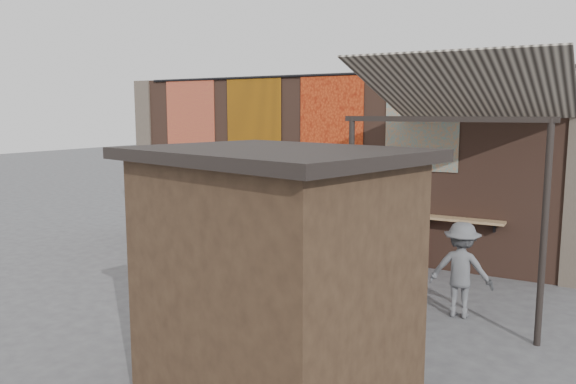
% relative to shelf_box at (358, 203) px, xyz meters
% --- Properties ---
extents(ground, '(70.00, 70.00, 0.00)m').
position_rel_shelf_box_xyz_m(ground, '(-1.03, -2.30, -1.26)').
color(ground, '#474749').
rests_on(ground, ground).
extents(brick_wall, '(10.00, 0.40, 4.00)m').
position_rel_shelf_box_xyz_m(brick_wall, '(-1.03, 0.40, 0.74)').
color(brick_wall, brown).
rests_on(brick_wall, ground).
extents(pier_left, '(0.50, 0.50, 4.00)m').
position_rel_shelf_box_xyz_m(pier_left, '(-6.23, 0.40, 0.74)').
color(pier_left, '#4C4238').
rests_on(pier_left, ground).
extents(eating_counter, '(8.00, 0.32, 0.05)m').
position_rel_shelf_box_xyz_m(eating_counter, '(-1.03, 0.03, -0.16)').
color(eating_counter, '#9E7A51').
rests_on(eating_counter, brick_wall).
extents(shelf_box, '(0.63, 0.32, 0.27)m').
position_rel_shelf_box_xyz_m(shelf_box, '(0.00, 0.00, 0.00)').
color(shelf_box, white).
rests_on(shelf_box, eating_counter).
extents(tapestry_redgold, '(1.50, 0.02, 2.00)m').
position_rel_shelf_box_xyz_m(tapestry_redgold, '(-4.63, 0.18, 1.74)').
color(tapestry_redgold, maroon).
rests_on(tapestry_redgold, brick_wall).
extents(tapestry_sun, '(1.50, 0.02, 2.00)m').
position_rel_shelf_box_xyz_m(tapestry_sun, '(-2.73, 0.18, 1.74)').
color(tapestry_sun, '#C9720B').
rests_on(tapestry_sun, brick_wall).
extents(tapestry_orange, '(1.50, 0.02, 2.00)m').
position_rel_shelf_box_xyz_m(tapestry_orange, '(-0.73, 0.18, 1.74)').
color(tapestry_orange, '#BB4017').
rests_on(tapestry_orange, brick_wall).
extents(tapestry_multi, '(1.50, 0.02, 2.00)m').
position_rel_shelf_box_xyz_m(tapestry_multi, '(1.27, 0.18, 1.74)').
color(tapestry_multi, teal).
rests_on(tapestry_multi, brick_wall).
extents(hang_rail, '(9.50, 0.06, 0.06)m').
position_rel_shelf_box_xyz_m(hang_rail, '(-1.03, 0.17, 2.72)').
color(hang_rail, black).
rests_on(hang_rail, brick_wall).
extents(scooter_stool_0, '(0.38, 0.84, 0.80)m').
position_rel_shelf_box_xyz_m(scooter_stool_0, '(-3.54, -0.29, -0.86)').
color(scooter_stool_0, '#1B6E4E').
rests_on(scooter_stool_0, ground).
extents(scooter_stool_1, '(0.38, 0.85, 0.81)m').
position_rel_shelf_box_xyz_m(scooter_stool_1, '(-2.91, -0.26, -0.86)').
color(scooter_stool_1, navy).
rests_on(scooter_stool_1, ground).
extents(scooter_stool_2, '(0.39, 0.87, 0.82)m').
position_rel_shelf_box_xyz_m(scooter_stool_2, '(-2.32, -0.35, -0.85)').
color(scooter_stool_2, black).
rests_on(scooter_stool_2, ground).
extents(scooter_stool_3, '(0.37, 0.82, 0.78)m').
position_rel_shelf_box_xyz_m(scooter_stool_3, '(-1.69, -0.35, -0.87)').
color(scooter_stool_3, maroon).
rests_on(scooter_stool_3, ground).
extents(scooter_stool_4, '(0.33, 0.74, 0.70)m').
position_rel_shelf_box_xyz_m(scooter_stool_4, '(-1.08, -0.33, -0.91)').
color(scooter_stool_4, maroon).
rests_on(scooter_stool_4, ground).
extents(scooter_stool_5, '(0.39, 0.87, 0.83)m').
position_rel_shelf_box_xyz_m(scooter_stool_5, '(-0.46, -0.27, -0.85)').
color(scooter_stool_5, black).
rests_on(scooter_stool_5, ground).
extents(scooter_stool_6, '(0.33, 0.73, 0.69)m').
position_rel_shelf_box_xyz_m(scooter_stool_6, '(0.19, -0.30, -0.91)').
color(scooter_stool_6, navy).
rests_on(scooter_stool_6, ground).
extents(scooter_stool_7, '(0.38, 0.84, 0.80)m').
position_rel_shelf_box_xyz_m(scooter_stool_7, '(0.88, -0.29, -0.86)').
color(scooter_stool_7, '#B20D2D').
rests_on(scooter_stool_7, ground).
extents(diner_left, '(0.61, 0.41, 1.66)m').
position_rel_shelf_box_xyz_m(diner_left, '(-4.80, -0.51, -0.43)').
color(diner_left, '#9FC7E7').
rests_on(diner_left, ground).
extents(diner_right, '(0.90, 0.76, 1.61)m').
position_rel_shelf_box_xyz_m(diner_right, '(-2.97, -0.30, -0.46)').
color(diner_right, '#2D2327').
rests_on(diner_right, ground).
extents(shopper_navy, '(0.96, 0.91, 1.60)m').
position_rel_shelf_box_xyz_m(shopper_navy, '(1.65, -2.60, -0.46)').
color(shopper_navy, '#1A1531').
rests_on(shopper_navy, ground).
extents(shopper_grey, '(1.00, 0.61, 1.50)m').
position_rel_shelf_box_xyz_m(shopper_grey, '(2.68, -2.28, -0.51)').
color(shopper_grey, '#5B5C60').
rests_on(shopper_grey, ground).
extents(shopper_tan, '(0.93, 0.83, 1.60)m').
position_rel_shelf_box_xyz_m(shopper_tan, '(1.09, -1.75, -0.46)').
color(shopper_tan, '#816352').
rests_on(shopper_tan, ground).
extents(market_stall, '(2.87, 2.42, 2.70)m').
position_rel_shelf_box_xyz_m(market_stall, '(1.61, -6.19, 0.09)').
color(market_stall, black).
rests_on(market_stall, ground).
extents(stall_roof, '(3.23, 2.76, 0.12)m').
position_rel_shelf_box_xyz_m(stall_roof, '(1.61, -6.19, 1.50)').
color(stall_roof, black).
rests_on(stall_roof, market_stall).
extents(stall_sign, '(1.17, 0.33, 0.50)m').
position_rel_shelf_box_xyz_m(stall_sign, '(1.85, -5.25, 0.70)').
color(stall_sign, gold).
rests_on(stall_sign, market_stall).
extents(stall_shelf, '(2.03, 0.60, 0.06)m').
position_rel_shelf_box_xyz_m(stall_shelf, '(1.85, -5.25, -0.28)').
color(stall_shelf, '#473321').
rests_on(stall_shelf, market_stall).
extents(awning_canvas, '(3.20, 3.28, 0.97)m').
position_rel_shelf_box_xyz_m(awning_canvas, '(2.47, -1.40, 2.29)').
color(awning_canvas, beige).
rests_on(awning_canvas, brick_wall).
extents(awning_ledger, '(3.30, 0.08, 0.12)m').
position_rel_shelf_box_xyz_m(awning_ledger, '(2.47, 0.19, 2.69)').
color(awning_ledger, '#33261C').
rests_on(awning_ledger, brick_wall).
extents(awning_header, '(3.00, 0.08, 0.08)m').
position_rel_shelf_box_xyz_m(awning_header, '(2.47, -2.90, 1.82)').
color(awning_header, black).
rests_on(awning_header, awning_post_left).
extents(awning_post_left, '(0.09, 0.09, 3.10)m').
position_rel_shelf_box_xyz_m(awning_post_left, '(1.07, -2.90, 0.29)').
color(awning_post_left, black).
rests_on(awning_post_left, ground).
extents(awning_post_right, '(0.09, 0.09, 3.10)m').
position_rel_shelf_box_xyz_m(awning_post_right, '(3.87, -2.90, 0.29)').
color(awning_post_right, black).
rests_on(awning_post_right, ground).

